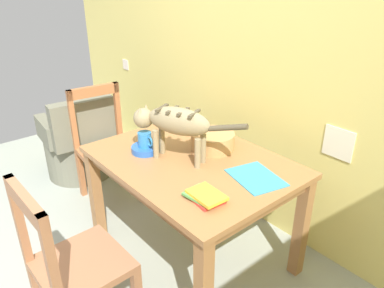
{
  "coord_description": "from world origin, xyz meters",
  "views": [
    {
      "loc": [
        1.58,
        -0.24,
        1.76
      ],
      "look_at": [
        0.07,
        1.03,
        0.82
      ],
      "focal_mm": 34.65,
      "sensor_mm": 36.0,
      "label": 1
    }
  ],
  "objects_px": {
    "magazine": "(256,177)",
    "wooden_chair_far": "(74,265)",
    "dining_table": "(192,172)",
    "coffee_mug": "(145,139)",
    "cat": "(173,123)",
    "wicker_basket": "(213,141)",
    "book_stack": "(205,196)",
    "wooden_chair_near": "(106,148)",
    "saucer_bowl": "(145,149)",
    "wicker_armchair": "(80,147)"
  },
  "relations": [
    {
      "from": "wooden_chair_far",
      "to": "wicker_armchair",
      "type": "relative_size",
      "value": 1.19
    },
    {
      "from": "wicker_basket",
      "to": "wooden_chair_far",
      "type": "distance_m",
      "value": 1.08
    },
    {
      "from": "wooden_chair_far",
      "to": "wicker_armchair",
      "type": "height_order",
      "value": "wooden_chair_far"
    },
    {
      "from": "dining_table",
      "to": "wicker_basket",
      "type": "bearing_deg",
      "value": 96.96
    },
    {
      "from": "magazine",
      "to": "wooden_chair_far",
      "type": "xyz_separation_m",
      "value": [
        -0.31,
        -0.95,
        -0.27
      ]
    },
    {
      "from": "wooden_chair_far",
      "to": "saucer_bowl",
      "type": "bearing_deg",
      "value": 116.31
    },
    {
      "from": "book_stack",
      "to": "wooden_chair_near",
      "type": "relative_size",
      "value": 0.23
    },
    {
      "from": "saucer_bowl",
      "to": "wicker_armchair",
      "type": "distance_m",
      "value": 1.33
    },
    {
      "from": "book_stack",
      "to": "wicker_armchair",
      "type": "relative_size",
      "value": 0.27
    },
    {
      "from": "wicker_armchair",
      "to": "wooden_chair_near",
      "type": "bearing_deg",
      "value": -83.03
    },
    {
      "from": "dining_table",
      "to": "magazine",
      "type": "bearing_deg",
      "value": 17.41
    },
    {
      "from": "wooden_chair_near",
      "to": "wicker_basket",
      "type": "bearing_deg",
      "value": 110.86
    },
    {
      "from": "dining_table",
      "to": "wooden_chair_far",
      "type": "xyz_separation_m",
      "value": [
        0.08,
        -0.83,
        -0.18
      ]
    },
    {
      "from": "cat",
      "to": "wooden_chair_near",
      "type": "bearing_deg",
      "value": 66.21
    },
    {
      "from": "wooden_chair_near",
      "to": "wicker_armchair",
      "type": "xyz_separation_m",
      "value": [
        -0.51,
        -0.01,
        -0.18
      ]
    },
    {
      "from": "magazine",
      "to": "cat",
      "type": "bearing_deg",
      "value": -142.69
    },
    {
      "from": "cat",
      "to": "wooden_chair_far",
      "type": "distance_m",
      "value": 0.92
    },
    {
      "from": "coffee_mug",
      "to": "magazine",
      "type": "relative_size",
      "value": 0.43
    },
    {
      "from": "coffee_mug",
      "to": "wicker_armchair",
      "type": "height_order",
      "value": "coffee_mug"
    },
    {
      "from": "cat",
      "to": "wooden_chair_near",
      "type": "height_order",
      "value": "cat"
    },
    {
      "from": "dining_table",
      "to": "wooden_chair_near",
      "type": "relative_size",
      "value": 1.3
    },
    {
      "from": "magazine",
      "to": "wooden_chair_near",
      "type": "height_order",
      "value": "wooden_chair_near"
    },
    {
      "from": "saucer_bowl",
      "to": "wooden_chair_far",
      "type": "bearing_deg",
      "value": -62.58
    },
    {
      "from": "cat",
      "to": "wicker_basket",
      "type": "relative_size",
      "value": 2.42
    },
    {
      "from": "book_stack",
      "to": "wooden_chair_far",
      "type": "xyz_separation_m",
      "value": [
        -0.29,
        -0.6,
        -0.29
      ]
    },
    {
      "from": "cat",
      "to": "book_stack",
      "type": "xyz_separation_m",
      "value": [
        0.45,
        -0.15,
        -0.21
      ]
    },
    {
      "from": "dining_table",
      "to": "book_stack",
      "type": "distance_m",
      "value": 0.45
    },
    {
      "from": "coffee_mug",
      "to": "wooden_chair_far",
      "type": "bearing_deg",
      "value": -62.83
    },
    {
      "from": "coffee_mug",
      "to": "book_stack",
      "type": "height_order",
      "value": "coffee_mug"
    },
    {
      "from": "dining_table",
      "to": "book_stack",
      "type": "xyz_separation_m",
      "value": [
        0.37,
        -0.23,
        0.11
      ]
    },
    {
      "from": "saucer_bowl",
      "to": "wicker_armchair",
      "type": "height_order",
      "value": "wicker_armchair"
    },
    {
      "from": "wicker_basket",
      "to": "saucer_bowl",
      "type": "bearing_deg",
      "value": -124.18
    },
    {
      "from": "dining_table",
      "to": "book_stack",
      "type": "relative_size",
      "value": 5.65
    },
    {
      "from": "dining_table",
      "to": "magazine",
      "type": "height_order",
      "value": "magazine"
    },
    {
      "from": "book_stack",
      "to": "wicker_basket",
      "type": "height_order",
      "value": "wicker_basket"
    },
    {
      "from": "coffee_mug",
      "to": "wooden_chair_near",
      "type": "distance_m",
      "value": 0.82
    },
    {
      "from": "cat",
      "to": "wooden_chair_far",
      "type": "height_order",
      "value": "cat"
    },
    {
      "from": "dining_table",
      "to": "coffee_mug",
      "type": "height_order",
      "value": "coffee_mug"
    },
    {
      "from": "cat",
      "to": "saucer_bowl",
      "type": "bearing_deg",
      "value": 90.0
    },
    {
      "from": "coffee_mug",
      "to": "book_stack",
      "type": "relative_size",
      "value": 0.6
    },
    {
      "from": "wooden_chair_near",
      "to": "wooden_chair_far",
      "type": "relative_size",
      "value": 1.0
    },
    {
      "from": "wooden_chair_near",
      "to": "wicker_armchair",
      "type": "height_order",
      "value": "wooden_chair_near"
    },
    {
      "from": "saucer_bowl",
      "to": "book_stack",
      "type": "relative_size",
      "value": 0.81
    },
    {
      "from": "saucer_bowl",
      "to": "coffee_mug",
      "type": "distance_m",
      "value": 0.07
    },
    {
      "from": "cat",
      "to": "saucer_bowl",
      "type": "distance_m",
      "value": 0.3
    },
    {
      "from": "coffee_mug",
      "to": "saucer_bowl",
      "type": "bearing_deg",
      "value": -180.0
    },
    {
      "from": "coffee_mug",
      "to": "wicker_basket",
      "type": "bearing_deg",
      "value": 56.24
    },
    {
      "from": "magazine",
      "to": "wooden_chair_far",
      "type": "relative_size",
      "value": 0.32
    },
    {
      "from": "dining_table",
      "to": "cat",
      "type": "xyz_separation_m",
      "value": [
        -0.07,
        -0.08,
        0.32
      ]
    },
    {
      "from": "saucer_bowl",
      "to": "coffee_mug",
      "type": "xyz_separation_m",
      "value": [
        0.0,
        0.0,
        0.07
      ]
    }
  ]
}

